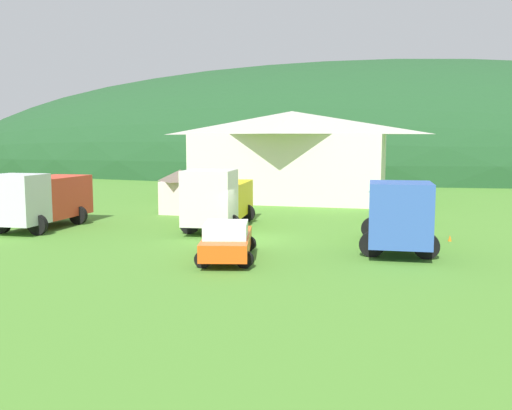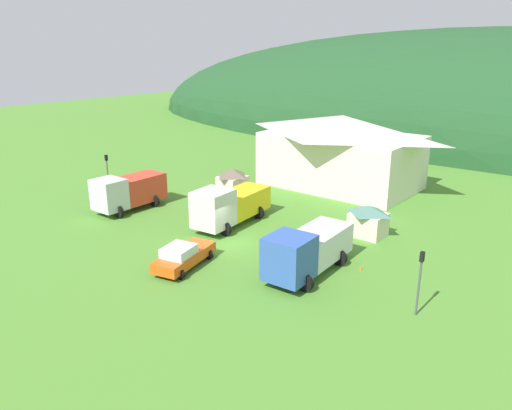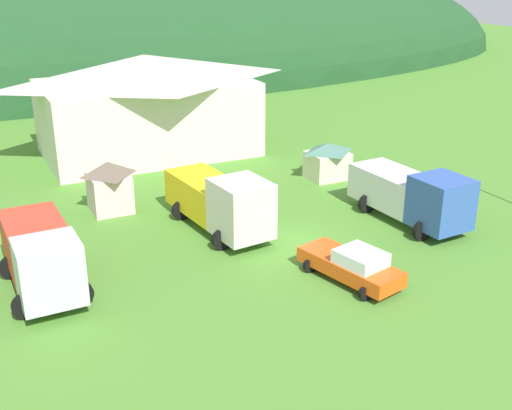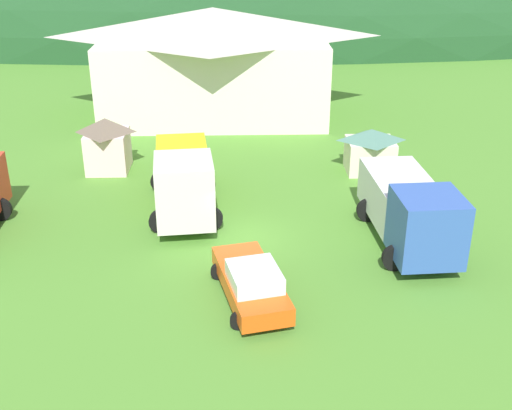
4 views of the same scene
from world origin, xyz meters
name	(u,v)px [view 1 (image 1 of 4)]	position (x,y,z in m)	size (l,w,h in m)	color
ground_plane	(253,239)	(0.00, 0.00, 0.00)	(200.00, 200.00, 0.00)	#4C842D
forested_hill_backdrop	(357,171)	(0.00, 64.70, 0.00)	(145.79, 60.00, 34.11)	#1E4723
depot_building	(292,154)	(-1.80, 19.19, 3.81)	(16.27, 10.23, 7.39)	silver
play_shed_cream	(399,202)	(7.12, 7.98, 1.26)	(2.78, 2.38, 2.45)	beige
play_shed_pink	(181,191)	(-7.46, 8.61, 1.55)	(2.42, 2.60, 3.01)	beige
tow_truck_silver	(40,198)	(-12.52, 0.25, 1.78)	(3.42, 6.69, 3.22)	silver
flatbed_truck_yellow	(218,198)	(-2.81, 2.91, 1.76)	(3.82, 8.17, 3.45)	silver
box_truck_blue	(398,212)	(7.14, -0.72, 1.71)	(3.62, 7.72, 3.25)	#3356AD
service_pickup_orange	(227,240)	(0.23, -5.00, 0.83)	(3.08, 5.38, 1.66)	#EA5115
traffic_cone_near_pickup	(450,241)	(9.68, 1.99, 0.00)	(0.36, 0.36, 0.62)	orange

